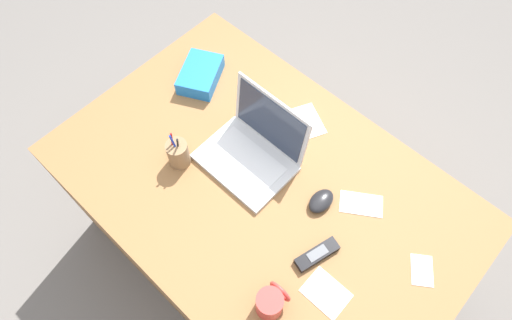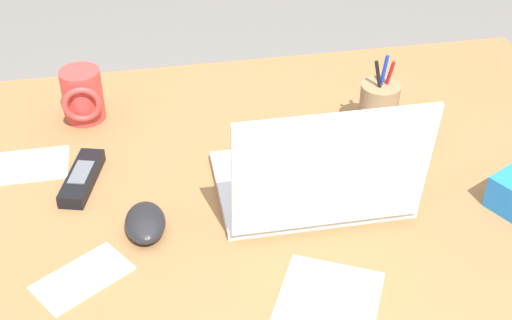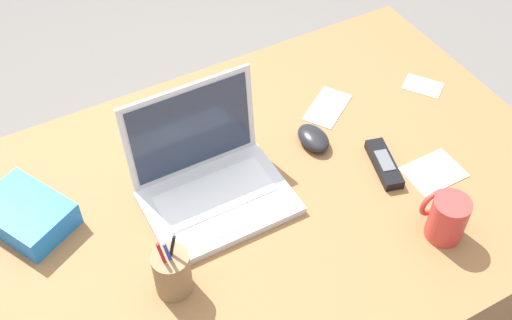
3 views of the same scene
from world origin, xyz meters
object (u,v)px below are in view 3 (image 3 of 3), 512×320
object	(u,v)px
cordless_phone	(384,164)
computer_mouse	(313,138)
laptop	(210,178)
coffee_mug_white	(446,217)
snack_bag	(27,214)
pen_holder	(172,272)

from	to	relation	value
cordless_phone	computer_mouse	bearing A→B (deg)	125.03
laptop	coffee_mug_white	world-z (taller)	laptop
laptop	snack_bag	world-z (taller)	laptop
cordless_phone	pen_holder	world-z (taller)	pen_holder
computer_mouse	coffee_mug_white	size ratio (longest dim) A/B	0.93
snack_bag	computer_mouse	bearing A→B (deg)	-7.80
coffee_mug_white	laptop	bearing A→B (deg)	138.60
pen_holder	snack_bag	bearing A→B (deg)	125.10
coffee_mug_white	pen_holder	xyz separation A→B (m)	(-0.56, 0.15, 0.00)
laptop	computer_mouse	world-z (taller)	laptop
coffee_mug_white	cordless_phone	xyz separation A→B (m)	(0.00, 0.21, -0.04)
laptop	cordless_phone	bearing A→B (deg)	-18.00
computer_mouse	laptop	bearing A→B (deg)	-175.47
pen_holder	laptop	bearing A→B (deg)	47.53
coffee_mug_white	cordless_phone	distance (m)	0.22
computer_mouse	snack_bag	xyz separation A→B (m)	(-0.67, 0.09, 0.01)
coffee_mug_white	snack_bag	bearing A→B (deg)	149.56
cordless_phone	pen_holder	bearing A→B (deg)	-173.73
laptop	computer_mouse	distance (m)	0.29
computer_mouse	cordless_phone	bearing A→B (deg)	-54.47
cordless_phone	snack_bag	size ratio (longest dim) A/B	0.80
coffee_mug_white	snack_bag	xyz separation A→B (m)	(-0.77, 0.46, -0.02)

